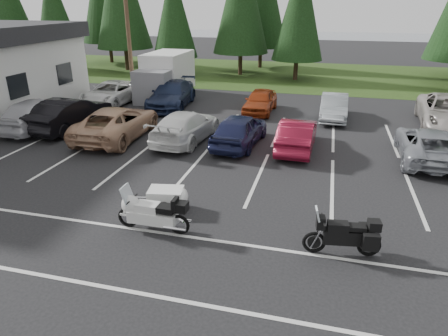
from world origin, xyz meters
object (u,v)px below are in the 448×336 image
car_near_4 (240,130)px  car_near_5 (297,135)px  touring_motorcycle (152,210)px  car_near_3 (186,126)px  box_truck (163,76)px  car_near_2 (117,122)px  car_far_1 (172,94)px  adventure_motorcycle (343,232)px  car_near_1 (71,114)px  car_near_0 (39,113)px  car_far_2 (260,101)px  car_near_6 (428,145)px  car_far_3 (334,107)px  car_far_0 (111,93)px  cargo_trailer (166,199)px  utility_pole (128,25)px

car_near_4 → car_near_5: (2.57, 0.08, -0.05)m
touring_motorcycle → car_near_3: bearing=102.9°
box_truck → car_near_2: (1.14, -8.51, -0.69)m
car_far_1 → adventure_motorcycle: 16.93m
car_near_1 → car_near_3: car_near_1 is taller
box_truck → car_near_0: 8.90m
car_far_1 → touring_motorcycle: car_far_1 is taller
box_truck → car_far_1: 2.64m
car_near_3 → car_near_5: car_near_3 is taller
box_truck → car_far_2: box_truck is taller
car_near_4 → adventure_motorcycle: (4.39, -7.66, -0.07)m
car_near_6 → box_truck: bearing=-25.8°
car_near_2 → car_far_3: size_ratio=1.34×
car_near_1 → car_far_0: 5.41m
car_near_1 → car_near_4: size_ratio=1.14×
car_near_2 → car_far_0: (-3.69, 6.03, -0.05)m
car_far_0 → car_near_4: bearing=-28.4°
car_near_2 → cargo_trailer: size_ratio=3.51×
adventure_motorcycle → utility_pole: bearing=123.1°
car_near_4 → car_far_2: 6.04m
box_truck → car_near_4: 10.76m
car_far_0 → adventure_motorcycle: 19.30m
car_near_5 → car_near_6: size_ratio=0.87×
car_near_0 → cargo_trailer: bearing=145.1°
car_near_4 → touring_motorcycle: bearing=89.2°
car_near_0 → car_far_0: 5.78m
box_truck → car_near_6: box_truck is taller
car_near_2 → car_far_1: (0.27, 6.38, 0.01)m
car_near_6 → adventure_motorcycle: (-3.49, -7.81, 0.00)m
touring_motorcycle → adventure_motorcycle: same height
car_far_2 → car_near_6: bearing=-34.9°
car_near_2 → car_far_0: car_near_2 is taller
car_far_0 → cargo_trailer: bearing=-52.4°
car_near_2 → adventure_motorcycle: 12.60m
car_near_1 → adventure_motorcycle: bearing=154.5°
car_near_5 → touring_motorcycle: (-3.37, -7.89, -0.02)m
box_truck → cargo_trailer: bearing=-67.3°
car_near_0 → car_far_1: 7.76m
box_truck → car_far_1: size_ratio=1.06×
car_near_0 → car_near_3: 7.91m
box_truck → car_near_2: box_truck is taller
cargo_trailer → utility_pole: bearing=109.3°
car_near_1 → cargo_trailer: bearing=144.9°
utility_pole → car_near_0: size_ratio=1.85×
car_near_5 → car_far_1: size_ratio=0.79×
car_far_1 → car_near_5: bearing=-41.3°
car_near_5 → car_far_1: car_far_1 is taller
car_far_2 → cargo_trailer: car_far_2 is taller
car_near_6 → car_near_1: bearing=1.8°
car_far_3 → adventure_motorcycle: 13.30m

